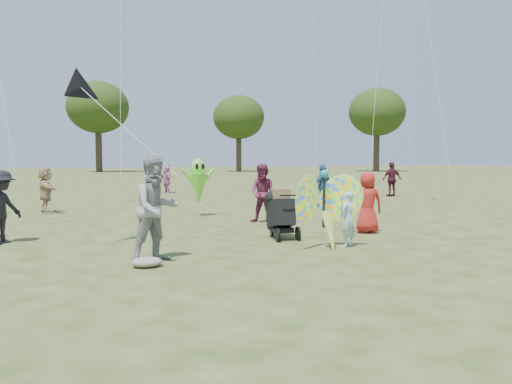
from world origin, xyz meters
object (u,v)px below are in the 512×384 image
Objects in this scene: crowd_b at (1,207)px; crowd_e at (264,194)px; adult_man at (156,209)px; jogging_stroller at (280,210)px; crowd_c at (323,186)px; butterfly_kite at (326,209)px; child_girl at (348,219)px; crowd_d at (46,190)px; crowd_a at (367,202)px; crowd_j at (166,178)px; crowd_h at (392,179)px; alien_kite at (198,184)px.

crowd_e is at bearing -42.65° from crowd_b.
jogging_stroller is at bearing 5.55° from adult_man.
butterfly_kite is (-4.13, -7.12, 0.01)m from crowd_c.
adult_man is at bearing -27.05° from child_girl.
crowd_b is 5.82m from crowd_d.
crowd_j reaches higher than crowd_a.
crowd_e is 1.09× the size of crowd_j.
child_girl is at bearing 53.83° from crowd_h.
crowd_e is (5.42, -4.88, 0.05)m from crowd_d.
crowd_a is 14.86m from crowd_j.
adult_man is at bearing -92.50° from crowd_e.
butterfly_kite is (-0.42, -3.96, -0.02)m from crowd_e.
crowd_d is (-5.48, 8.85, 0.18)m from child_girl.
alien_kite is (2.48, 5.97, 0.07)m from adult_man.
jogging_stroller is (-0.82, -14.72, -0.12)m from crowd_j.
butterfly_kite reaches higher than jogging_stroller.
crowd_h is (14.36, 1.11, 0.04)m from crowd_d.
child_girl is 0.65× the size of butterfly_kite.
alien_kite is at bearing -130.45° from crowd_d.
child_girl is 0.53m from butterfly_kite.
crowd_b is at bearing 152.24° from butterfly_kite.
crowd_c is 0.87× the size of alien_kite.
crowd_e reaches higher than butterfly_kite.
butterfly_kite is at bearing 52.27° from crowd_h.
crowd_c is 0.96× the size of crowd_e.
crowd_b is 1.37× the size of jogging_stroller.
alien_kite is at bearing -19.93° from crowd_b.
crowd_b is at bearing -51.13° from child_girl.
adult_man is at bearing 178.01° from butterfly_kite.
child_girl is 0.76× the size of crowd_d.
child_girl is 0.74× the size of crowd_c.
crowd_j is at bearing 97.58° from jogging_stroller.
crowd_h is (8.88, 9.96, 0.22)m from child_girl.
crowd_c is 1.38× the size of jogging_stroller.
crowd_c reaches higher than jogging_stroller.
crowd_a is at bearing 54.62° from crowd_h.
butterfly_kite is at bearing -12.61° from crowd_j.
jogging_stroller is at bearing 46.90° from crowd_h.
alien_kite is (-1.30, -10.07, 0.24)m from crowd_j.
crowd_e reaches higher than crowd_a.
child_girl is 0.71× the size of crowd_e.
crowd_b is at bearing -149.26° from alien_kite.
adult_man is 5.33m from crowd_e.
alien_kite reaches higher than crowd_h.
child_girl is 3.77m from adult_man.
alien_kite is (4.22, -2.75, 0.23)m from crowd_d.
adult_man is 16.01m from crowd_h.
crowd_a is 0.97× the size of crowd_d.
crowd_c is (2.20, 5.75, 0.04)m from crowd_a.
crowd_a is 3.00m from crowd_e.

